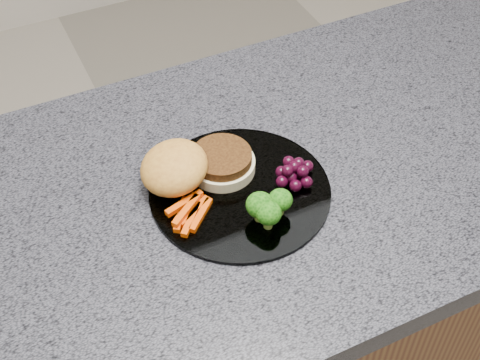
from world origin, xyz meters
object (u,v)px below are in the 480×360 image
object	(u,v)px
plate	(240,191)
grape_bunch	(295,172)
island_cabinet	(276,331)
burger	(191,168)

from	to	relation	value
plate	grape_bunch	xyz separation A→B (m)	(0.08, -0.01, 0.02)
island_cabinet	grape_bunch	size ratio (longest dim) A/B	18.17
plate	grape_bunch	world-z (taller)	grape_bunch
plate	grape_bunch	size ratio (longest dim) A/B	3.94
island_cabinet	burger	world-z (taller)	burger
plate	burger	size ratio (longest dim) A/B	1.43
island_cabinet	burger	size ratio (longest dim) A/B	6.62
burger	grape_bunch	xyz separation A→B (m)	(0.13, -0.06, -0.01)
island_cabinet	grape_bunch	xyz separation A→B (m)	(-0.01, -0.03, 0.49)
island_cabinet	plate	bearing A→B (deg)	-167.34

